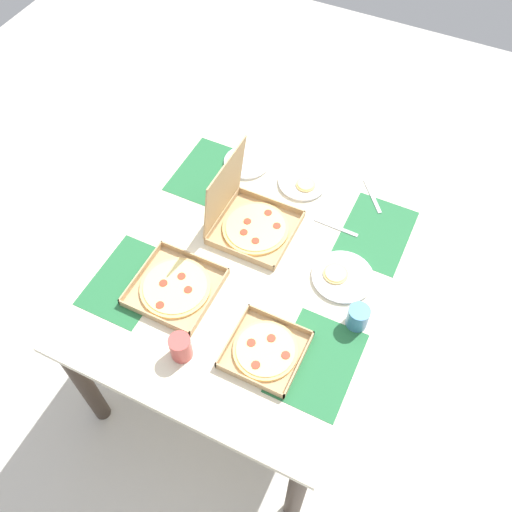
{
  "coord_description": "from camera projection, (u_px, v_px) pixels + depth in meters",
  "views": [
    {
      "loc": [
        -1.13,
        -0.55,
        2.52
      ],
      "look_at": [
        0.0,
        0.0,
        0.74
      ],
      "focal_mm": 38.88,
      "sensor_mm": 36.0,
      "label": 1
    }
  ],
  "objects": [
    {
      "name": "pizza_box_corner_left",
      "position": [
        175.0,
        287.0,
        2.08
      ],
      "size": [
        0.3,
        0.3,
        0.04
      ],
      "color": "tan",
      "rests_on": "dining_table"
    },
    {
      "name": "placemat_far_right",
      "position": [
        208.0,
        172.0,
        2.44
      ],
      "size": [
        0.36,
        0.26,
        0.0
      ],
      "primitive_type": "cube",
      "color": "#236638",
      "rests_on": "dining_table"
    },
    {
      "name": "plate_middle",
      "position": [
        247.0,
        162.0,
        2.47
      ],
      "size": [
        0.2,
        0.2,
        0.02
      ],
      "color": "white",
      "rests_on": "dining_table"
    },
    {
      "name": "fork_by_near_left",
      "position": [
        336.0,
        227.0,
        2.26
      ],
      "size": [
        0.02,
        0.19,
        0.0
      ],
      "primitive_type": "cube",
      "rotation": [
        0.0,
        0.0,
        4.68
      ],
      "color": "#B7B7BC",
      "rests_on": "dining_table"
    },
    {
      "name": "cup_clear_left",
      "position": [
        181.0,
        347.0,
        1.9
      ],
      "size": [
        0.08,
        0.08,
        0.1
      ],
      "primitive_type": "cylinder",
      "color": "#BF4742",
      "rests_on": "dining_table"
    },
    {
      "name": "pizza_box_center",
      "position": [
        265.0,
        350.0,
        1.93
      ],
      "size": [
        0.26,
        0.26,
        0.04
      ],
      "color": "tan",
      "rests_on": "dining_table"
    },
    {
      "name": "fork_by_near_right",
      "position": [
        372.0,
        196.0,
        2.36
      ],
      "size": [
        0.16,
        0.13,
        0.0
      ],
      "primitive_type": "cube",
      "rotation": [
        0.0,
        0.0,
        3.81
      ],
      "color": "#B7B7BC",
      "rests_on": "dining_table"
    },
    {
      "name": "cup_clear_right",
      "position": [
        358.0,
        317.0,
        1.97
      ],
      "size": [
        0.08,
        0.08,
        0.09
      ],
      "primitive_type": "cylinder",
      "color": "teal",
      "rests_on": "dining_table"
    },
    {
      "name": "placemat_far_left",
      "position": [
        129.0,
        280.0,
        2.11
      ],
      "size": [
        0.36,
        0.26,
        0.0
      ],
      "primitive_type": "cube",
      "color": "#236638",
      "rests_on": "dining_table"
    },
    {
      "name": "dining_table",
      "position": [
        256.0,
        270.0,
        2.26
      ],
      "size": [
        1.4,
        1.08,
        0.74
      ],
      "color": "#3F3328",
      "rests_on": "ground_plane"
    },
    {
      "name": "ground_plane",
      "position": [
        256.0,
        340.0,
        2.79
      ],
      "size": [
        6.0,
        6.0,
        0.0
      ],
      "primitive_type": "plane",
      "color": "beige"
    },
    {
      "name": "plate_far_right",
      "position": [
        342.0,
        277.0,
        2.11
      ],
      "size": [
        0.24,
        0.24,
        0.03
      ],
      "color": "white",
      "rests_on": "dining_table"
    },
    {
      "name": "placemat_near_right",
      "position": [
        376.0,
        233.0,
        2.25
      ],
      "size": [
        0.36,
        0.26,
        0.0
      ],
      "primitive_type": "cube",
      "color": "#236638",
      "rests_on": "dining_table"
    },
    {
      "name": "pizza_box_edge_far",
      "position": [
        249.0,
        219.0,
        2.22
      ],
      "size": [
        0.31,
        0.31,
        0.34
      ],
      "color": "tan",
      "rests_on": "dining_table"
    },
    {
      "name": "placemat_near_left",
      "position": [
        317.0,
        363.0,
        1.92
      ],
      "size": [
        0.36,
        0.26,
        0.0
      ],
      "primitive_type": "cube",
      "color": "#236638",
      "rests_on": "dining_table"
    },
    {
      "name": "plate_near_right",
      "position": [
        303.0,
        183.0,
        2.39
      ],
      "size": [
        0.21,
        0.21,
        0.03
      ],
      "color": "white",
      "rests_on": "dining_table"
    }
  ]
}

